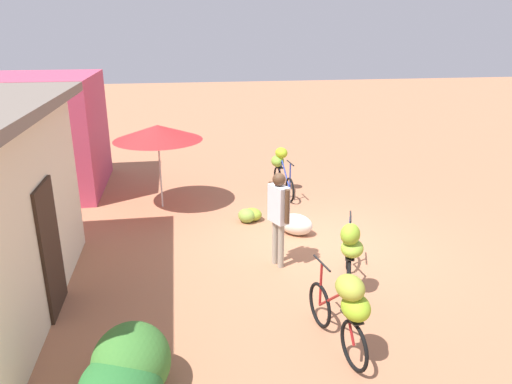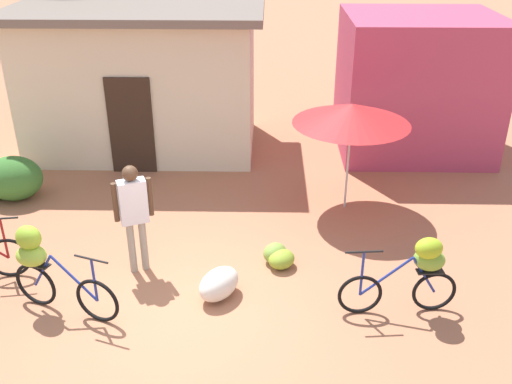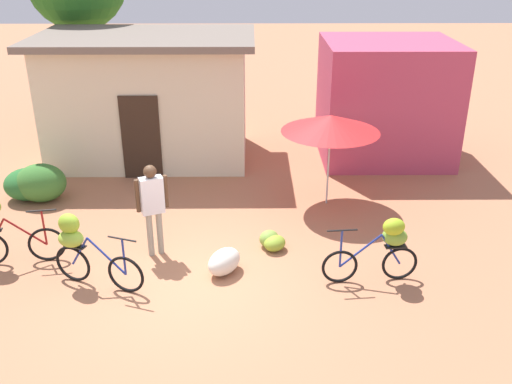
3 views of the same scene
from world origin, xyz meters
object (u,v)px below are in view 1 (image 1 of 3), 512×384
object	(u,v)px
shop_pink	(43,135)
bicycle_leftmost	(347,306)
banana_pile_on_ground	(250,215)
market_umbrella	(158,133)
produce_sack	(296,224)
person_vendor	(279,210)
bicycle_near_pile	(350,250)
bicycle_center_loaded	(281,167)

from	to	relation	value
shop_pink	bicycle_leftmost	world-z (taller)	shop_pink
shop_pink	banana_pile_on_ground	xyz separation A→B (m)	(-3.04, -4.88, -1.33)
market_umbrella	produce_sack	distance (m)	3.82
shop_pink	person_vendor	distance (m)	7.24
market_umbrella	bicycle_leftmost	bearing A→B (deg)	-157.86
shop_pink	produce_sack	size ratio (longest dim) A/B	4.57
bicycle_near_pile	person_vendor	distance (m)	1.45
bicycle_near_pile	banana_pile_on_ground	world-z (taller)	bicycle_near_pile
bicycle_leftmost	produce_sack	distance (m)	3.96
bicycle_near_pile	bicycle_center_loaded	distance (m)	4.98
shop_pink	market_umbrella	distance (m)	3.47
bicycle_leftmost	person_vendor	bearing A→B (deg)	7.01
banana_pile_on_ground	market_umbrella	bearing A→B (deg)	57.05
market_umbrella	bicycle_center_loaded	xyz separation A→B (m)	(0.57, -3.01, -1.11)
market_umbrella	bicycle_center_loaded	world-z (taller)	market_umbrella
banana_pile_on_ground	person_vendor	distance (m)	2.32
bicycle_center_loaded	bicycle_leftmost	bearing A→B (deg)	175.04
produce_sack	shop_pink	bearing A→B (deg)	55.80
shop_pink	produce_sack	xyz separation A→B (m)	(-3.89, -5.72, -1.26)
market_umbrella	person_vendor	world-z (taller)	market_umbrella
banana_pile_on_ground	person_vendor	size ratio (longest dim) A/B	0.40
bicycle_near_pile	bicycle_center_loaded	xyz separation A→B (m)	(4.98, 0.06, -0.03)
bicycle_near_pile	produce_sack	xyz separation A→B (m)	(2.30, 0.30, -0.51)
bicycle_near_pile	bicycle_center_loaded	size ratio (longest dim) A/B	0.97
produce_sack	market_umbrella	bearing A→B (deg)	52.84
bicycle_center_loaded	banana_pile_on_ground	distance (m)	2.19
bicycle_leftmost	bicycle_center_loaded	world-z (taller)	bicycle_leftmost
shop_pink	bicycle_leftmost	bearing A→B (deg)	-145.31
bicycle_center_loaded	banana_pile_on_ground	bearing A→B (deg)	149.17
bicycle_near_pile	person_vendor	world-z (taller)	person_vendor
market_umbrella	bicycle_center_loaded	distance (m)	3.26
person_vendor	shop_pink	bearing A→B (deg)	44.52
bicycle_near_pile	person_vendor	bearing A→B (deg)	42.50
market_umbrella	produce_sack	size ratio (longest dim) A/B	2.91
banana_pile_on_ground	produce_sack	xyz separation A→B (m)	(-0.85, -0.84, 0.07)
market_umbrella	banana_pile_on_ground	world-z (taller)	market_umbrella
produce_sack	person_vendor	size ratio (longest dim) A/B	0.40
bicycle_near_pile	bicycle_center_loaded	world-z (taller)	bicycle_near_pile
bicycle_center_loaded	person_vendor	size ratio (longest dim) A/B	0.94
banana_pile_on_ground	person_vendor	bearing A→B (deg)	-174.82
shop_pink	banana_pile_on_ground	distance (m)	5.90
bicycle_leftmost	person_vendor	distance (m)	2.68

